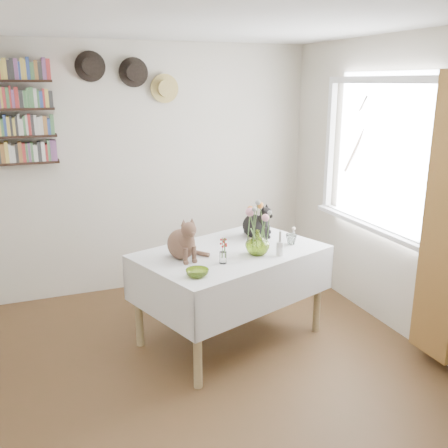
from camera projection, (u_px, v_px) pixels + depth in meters
name	position (u px, v px, depth m)	size (l,w,h in m)	color
room	(190.00, 231.00, 2.99)	(4.08, 4.58, 2.58)	brown
window	(377.00, 167.00, 4.35)	(0.12, 1.52, 1.32)	white
dining_table	(231.00, 273.00, 4.12)	(1.70, 1.38, 0.79)	white
tabby_cat	(181.00, 236.00, 3.85)	(0.23, 0.30, 0.35)	brown
black_cat	(254.00, 220.00, 4.38)	(0.21, 0.27, 0.31)	black
flower_vase	(257.00, 242.00, 3.95)	(0.19, 0.19, 0.20)	#A8CA41
green_bowl	(197.00, 273.00, 3.52)	(0.16, 0.16, 0.05)	#A8CA41
drinking_glass	(291.00, 239.00, 4.21)	(0.09, 0.09, 0.09)	white
candlestick	(280.00, 247.00, 3.93)	(0.06, 0.06, 0.20)	white
berry_jar	(223.00, 251.00, 3.75)	(0.06, 0.06, 0.22)	white
porcelain_figurine	(294.00, 233.00, 4.40)	(0.05, 0.05, 0.10)	white
flower_bouquet	(258.00, 213.00, 3.89)	(0.17, 0.13, 0.39)	#4C7233
wall_hats	(131.00, 76.00, 4.74)	(0.98, 0.09, 0.48)	black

